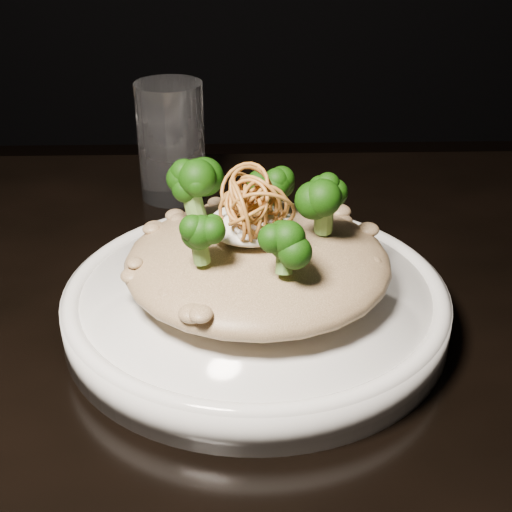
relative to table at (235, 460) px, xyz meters
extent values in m
cube|color=black|center=(0.00, 0.00, 0.06)|extent=(1.10, 0.80, 0.04)
cylinder|color=white|center=(0.02, 0.06, 0.10)|extent=(0.27, 0.27, 0.03)
ellipsoid|color=brown|center=(0.02, 0.06, 0.13)|extent=(0.19, 0.19, 0.04)
ellipsoid|color=white|center=(0.01, 0.06, 0.16)|extent=(0.06, 0.06, 0.02)
cylinder|color=white|center=(-0.06, 0.28, 0.14)|extent=(0.07, 0.07, 0.11)
camera|label=1|loc=(0.01, -0.38, 0.38)|focal=50.00mm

